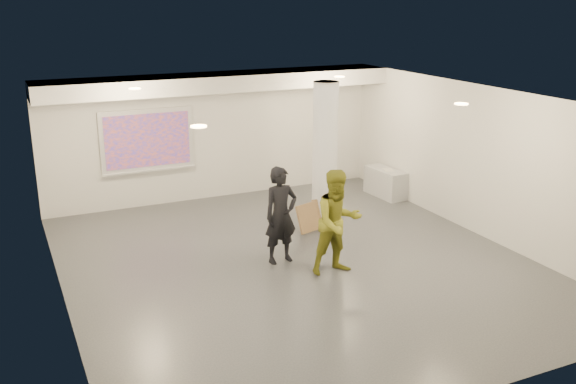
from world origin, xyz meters
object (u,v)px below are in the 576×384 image
credenza (385,183)px  woman (281,215)px  man (338,222)px  column (325,154)px  projection_screen (147,141)px

credenza → woman: bearing=-150.7°
woman → man: (0.69, -0.85, 0.04)m
column → projection_screen: column is taller
credenza → woman: woman is taller
woman → man: 1.10m
credenza → man: 4.76m
credenza → woman: (-3.94, -2.58, 0.55)m
woman → projection_screen: bearing=102.3°
man → credenza: bearing=46.5°
column → credenza: bearing=24.7°
woman → column: bearing=36.4°
column → woman: 2.40m
column → credenza: column is taller
column → man: 2.69m
projection_screen → man: (2.07, -5.07, -0.60)m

